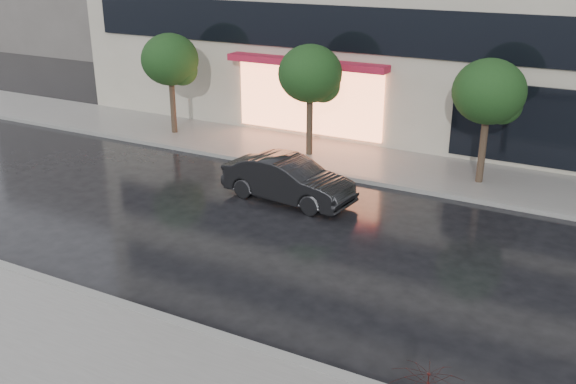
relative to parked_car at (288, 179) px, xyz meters
The scene contains 8 objects.
ground 6.27m from the parked_car, 74.18° to the right, with size 120.00×120.00×0.00m, color black.
sidewalk_far 4.62m from the parked_car, 68.19° to the left, with size 60.00×3.50×0.12m, color slate.
curb_near 7.23m from the parked_car, 76.35° to the right, with size 60.00×0.25×0.14m, color gray.
curb_far 3.08m from the parked_car, 55.78° to the left, with size 60.00×0.25×0.14m, color gray.
tree_far_west 8.59m from the parked_car, 150.89° to the left, with size 2.20×2.20×3.99m.
tree_mid_west 4.78m from the parked_car, 107.09° to the left, with size 2.20×2.20×3.99m.
tree_mid_east 6.64m from the parked_car, 40.25° to the left, with size 2.20×2.20×3.99m.
parked_car is the anchor object (origin of this frame).
Camera 1 is at (6.70, -9.60, 7.15)m, focal length 40.00 mm.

